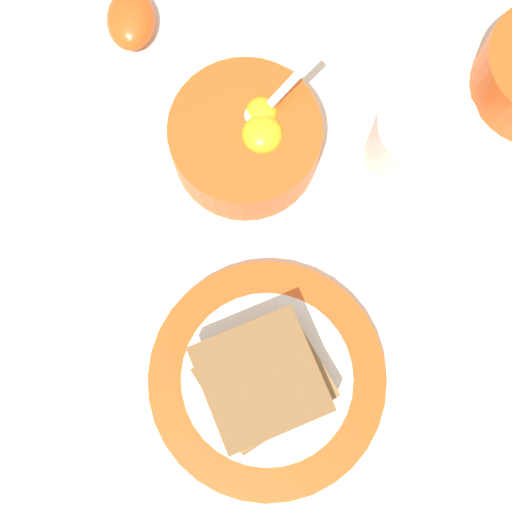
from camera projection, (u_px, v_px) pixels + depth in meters
ground_plane at (278, 106)px, 0.66m from camera, size 3.00×3.00×0.00m
egg_bowl at (246, 139)px, 0.62m from camera, size 0.13×0.15×0.09m
toast_plate at (267, 378)px, 0.60m from camera, size 0.20×0.20×0.02m
toast_sandwich at (263, 380)px, 0.57m from camera, size 0.11×0.11×0.05m
soup_spoon at (131, 7)px, 0.67m from camera, size 0.14×0.12×0.03m
drinking_cup at (419, 139)px, 0.61m from camera, size 0.08×0.08×0.07m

